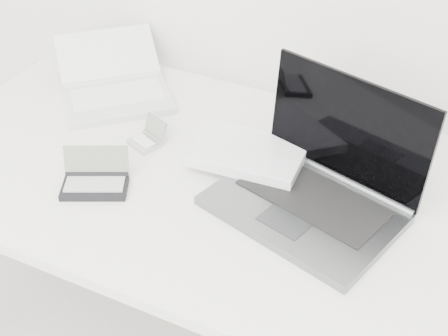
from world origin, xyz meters
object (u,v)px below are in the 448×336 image
at_px(desk, 243,198).
at_px(netbook_open_white, 115,87).
at_px(palmtop_charcoal, 95,181).
at_px(laptop_large, 298,177).

distance_m(desk, netbook_open_white, 0.52).
relative_size(desk, palmtop_charcoal, 9.00).
height_order(laptop_large, palmtop_charcoal, laptop_large).
bearing_deg(desk, laptop_large, 10.21).
xyz_separation_m(desk, netbook_open_white, (-0.48, 0.20, 0.07)).
bearing_deg(desk, palmtop_charcoal, -151.90).
relative_size(netbook_open_white, palmtop_charcoal, 2.50).
bearing_deg(netbook_open_white, laptop_large, -58.92).
height_order(netbook_open_white, palmtop_charcoal, netbook_open_white).
bearing_deg(netbook_open_white, desk, -65.01).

